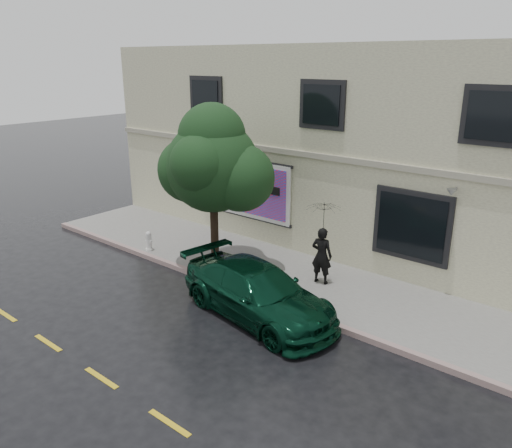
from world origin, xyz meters
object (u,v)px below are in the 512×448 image
Objects in this scene: fire_hydrant at (149,241)px; street_tree at (213,166)px; pedestrian at (322,256)px; car at (258,292)px.

street_tree is at bearing 2.89° from fire_hydrant.
pedestrian reaches higher than fire_hydrant.
car is 2.63m from pedestrian.
car is 1.02× the size of street_tree.
street_tree reaches higher than car.
street_tree is at bearing 73.29° from car.
street_tree is 6.81× the size of fire_hydrant.
car is 5.85m from fire_hydrant.
car is at bearing -26.10° from street_tree.
pedestrian is at bearing 19.48° from street_tree.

